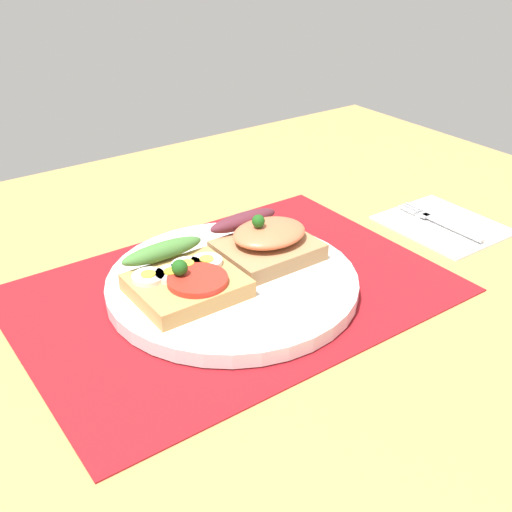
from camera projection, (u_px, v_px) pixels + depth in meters
The scene contains 7 objects.
ground_plane at pixel (233, 305), 66.66cm from camera, with size 120.00×90.00×3.20cm, color tan.
placemat at pixel (233, 291), 65.81cm from camera, with size 43.56×30.73×0.30cm, color maroon.
plate at pixel (233, 283), 65.37cm from camera, with size 26.03×26.03×1.53cm, color white.
sandwich_egg_tomato at pixel (184, 279), 62.04cm from camera, with size 10.34×10.56×3.94cm.
sandwich_salmon at pixel (265, 240), 68.22cm from camera, with size 10.20×9.84×5.12cm.
napkin at pixel (443, 224), 79.30cm from camera, with size 11.99×14.00×0.60cm, color white.
fork at pixel (438, 221), 79.12cm from camera, with size 1.62×12.73×0.32cm.
Camera 1 is at (-30.47, -46.79, 35.25)cm, focal length 44.17 mm.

